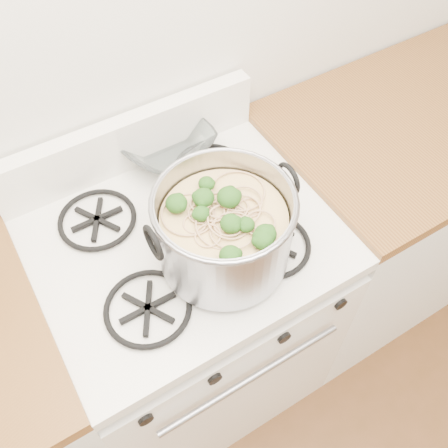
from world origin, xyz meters
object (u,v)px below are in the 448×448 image
gas_range (192,317)px  stock_pot (224,231)px  spatula (202,193)px  glass_bowl (166,147)px

gas_range → stock_pot: bearing=-66.5°
gas_range → spatula: spatula is taller
glass_bowl → stock_pot: bearing=-96.3°
gas_range → stock_pot: stock_pot is taller
glass_bowl → gas_range: bearing=-109.1°
gas_range → glass_bowl: glass_bowl is taller
gas_range → spatula: bearing=36.0°
stock_pot → spatula: stock_pot is taller
stock_pot → glass_bowl: stock_pot is taller
gas_range → spatula: size_ratio=2.98×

